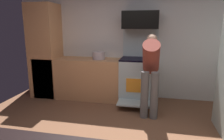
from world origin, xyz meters
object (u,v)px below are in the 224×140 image
microwave (140,20)px  person_cook (151,69)px  stock_pot (99,55)px  oven_range (138,78)px

microwave → person_cook: (0.25, -0.73, -0.86)m
microwave → stock_pot: size_ratio=2.70×
oven_range → person_cook: (0.25, -0.63, 0.36)m
oven_range → stock_pot: 1.00m
oven_range → stock_pot: bearing=179.2°
microwave → person_cook: size_ratio=0.50×
oven_range → stock_pot: size_ratio=5.68×
stock_pot → oven_range: bearing=-0.8°
microwave → person_cook: 1.15m
oven_range → person_cook: 0.77m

